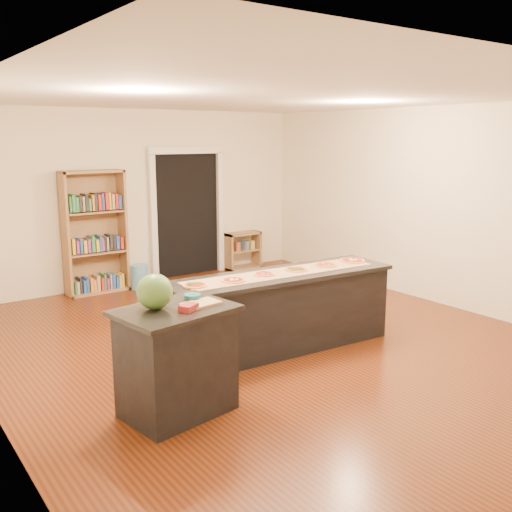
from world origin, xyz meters
TOP-DOWN VIEW (x-y plane):
  - room at (0.00, 0.00)m, footprint 6.00×7.00m
  - doorway at (0.90, 3.46)m, footprint 1.40×0.09m
  - kitchen_island at (0.01, -0.27)m, footprint 2.68×0.73m
  - side_counter at (-1.68, -0.96)m, footprint 0.96×0.71m
  - bookshelf at (-0.81, 3.28)m, footprint 0.94×0.33m
  - low_shelf at (1.94, 3.31)m, footprint 0.67×0.29m
  - waste_bin at (-0.20, 3.08)m, footprint 0.27×0.27m
  - kraft_paper at (0.01, -0.26)m, footprint 2.35×0.58m
  - watermelon at (-1.82, -0.88)m, footprint 0.30×0.30m
  - cutting_board at (-1.45, -1.00)m, footprint 0.34×0.25m
  - package_red at (-1.62, -1.09)m, footprint 0.19×0.17m
  - package_teal at (-1.44, -0.84)m, footprint 0.15×0.15m
  - pizza_a at (-1.06, -0.21)m, footprint 0.25×0.25m
  - pizza_b at (-0.63, -0.27)m, footprint 0.26×0.26m
  - pizza_c at (-0.20, -0.23)m, footprint 0.25×0.25m
  - pizza_d at (0.23, -0.27)m, footprint 0.25×0.25m
  - pizza_e at (0.65, -0.29)m, footprint 0.27×0.27m
  - pizza_f at (1.08, -0.31)m, footprint 0.31×0.31m

SIDE VIEW (x-z plane):
  - waste_bin at x=-0.20m, z-range 0.00..0.39m
  - low_shelf at x=1.94m, z-range 0.00..0.67m
  - kitchen_island at x=0.01m, z-range 0.00..0.89m
  - side_counter at x=-1.68m, z-range 0.00..0.96m
  - kraft_paper at x=0.01m, z-range 0.88..0.89m
  - pizza_b at x=-0.63m, z-range 0.89..0.91m
  - pizza_c at x=-0.20m, z-range 0.89..0.91m
  - pizza_d at x=0.23m, z-range 0.89..0.91m
  - pizza_f at x=1.08m, z-range 0.89..0.91m
  - pizza_a at x=-1.06m, z-range 0.89..0.91m
  - pizza_e at x=0.65m, z-range 0.89..0.91m
  - bookshelf at x=-0.81m, z-range 0.00..1.88m
  - cutting_board at x=-1.45m, z-range 0.95..0.98m
  - package_teal at x=-1.44m, z-range 0.95..1.01m
  - package_red at x=-1.62m, z-range 0.95..1.01m
  - watermelon at x=-1.82m, z-range 0.95..1.26m
  - doorway at x=0.90m, z-range 0.10..2.31m
  - room at x=0.00m, z-range 0.00..2.80m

